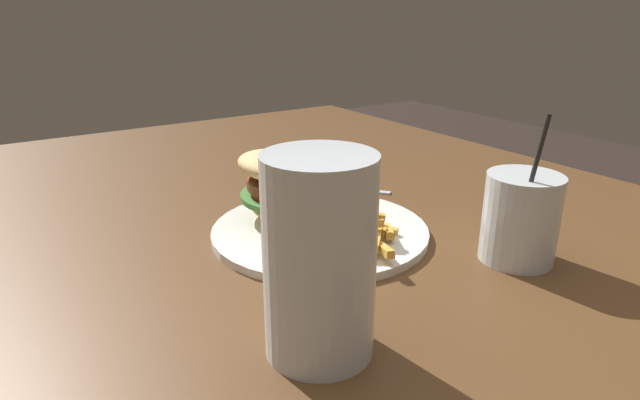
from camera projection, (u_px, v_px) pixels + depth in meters
name	position (u px, v px, depth m)	size (l,w,h in m)	color
dining_table	(260.00, 332.00, 0.64)	(1.53, 1.27, 0.76)	brown
meal_plate_near	(302.00, 203.00, 0.68)	(0.27, 0.27, 0.10)	white
beer_glass	(319.00, 265.00, 0.42)	(0.09, 0.09, 0.17)	silver
juice_glass	(520.00, 222.00, 0.59)	(0.08, 0.08, 0.17)	silver
spoon	(316.00, 183.00, 0.85)	(0.13, 0.11, 0.01)	silver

